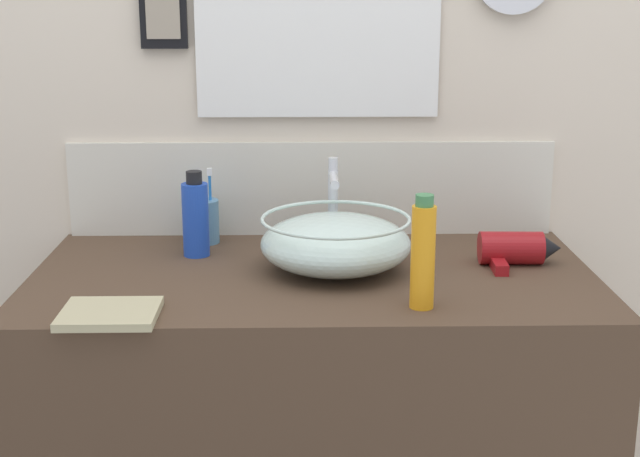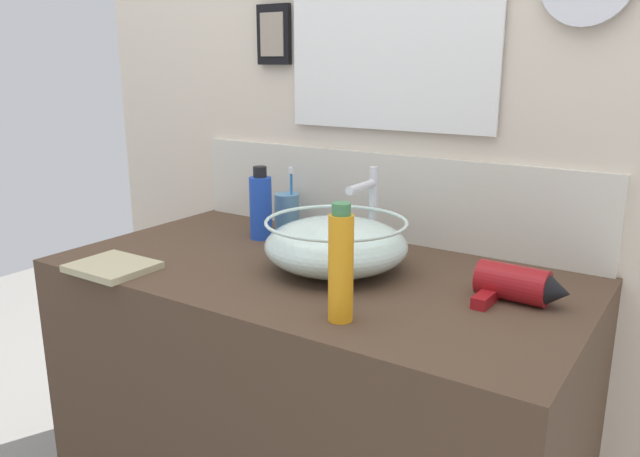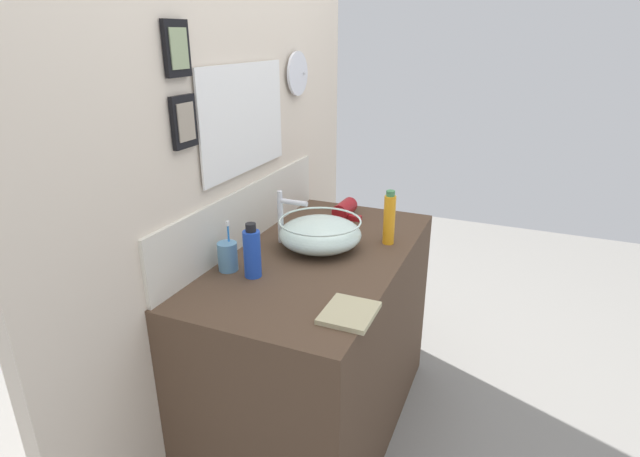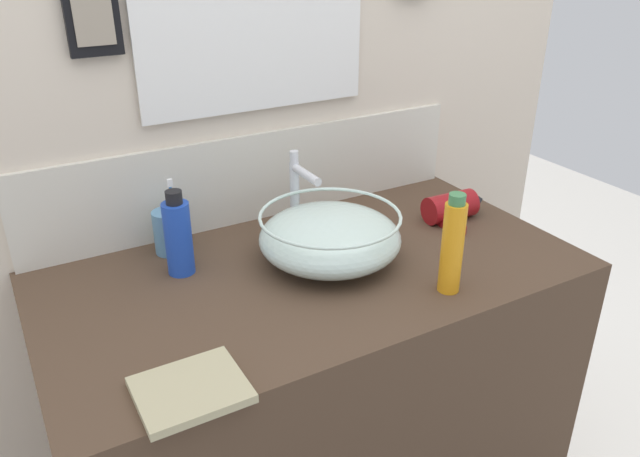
% 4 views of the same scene
% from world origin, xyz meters
% --- Properties ---
extents(ground_plane, '(6.00, 6.00, 0.00)m').
position_xyz_m(ground_plane, '(0.00, 0.00, 0.00)').
color(ground_plane, gray).
extents(vanity_counter, '(1.23, 0.65, 0.86)m').
position_xyz_m(vanity_counter, '(0.00, 0.00, 0.43)').
color(vanity_counter, '#4C3828').
rests_on(vanity_counter, ground).
extents(back_panel, '(2.06, 0.09, 2.44)m').
position_xyz_m(back_panel, '(0.00, 0.35, 1.22)').
color(back_panel, beige).
rests_on(back_panel, ground).
extents(glass_bowl_sink, '(0.33, 0.33, 0.12)m').
position_xyz_m(glass_bowl_sink, '(0.05, 0.01, 0.92)').
color(glass_bowl_sink, silver).
rests_on(glass_bowl_sink, vanity_counter).
extents(faucet, '(0.02, 0.13, 0.22)m').
position_xyz_m(faucet, '(0.05, 0.17, 0.98)').
color(faucet, silver).
rests_on(faucet, vanity_counter).
extents(hair_drier, '(0.19, 0.13, 0.07)m').
position_xyz_m(hair_drier, '(0.46, 0.05, 0.89)').
color(hair_drier, maroon).
rests_on(hair_drier, vanity_counter).
extents(toothbrush_cup, '(0.07, 0.07, 0.18)m').
position_xyz_m(toothbrush_cup, '(-0.26, 0.25, 0.91)').
color(toothbrush_cup, '#598CB2').
rests_on(toothbrush_cup, vanity_counter).
extents(lotion_bottle, '(0.06, 0.06, 0.20)m').
position_xyz_m(lotion_bottle, '(-0.27, 0.14, 0.95)').
color(lotion_bottle, blue).
rests_on(lotion_bottle, vanity_counter).
extents(soap_dispenser, '(0.05, 0.05, 0.23)m').
position_xyz_m(soap_dispenser, '(0.21, -0.22, 0.96)').
color(soap_dispenser, orange).
rests_on(soap_dispenser, vanity_counter).
extents(hand_towel, '(0.18, 0.15, 0.02)m').
position_xyz_m(hand_towel, '(-0.39, -0.27, 0.86)').
color(hand_towel, tan).
rests_on(hand_towel, vanity_counter).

